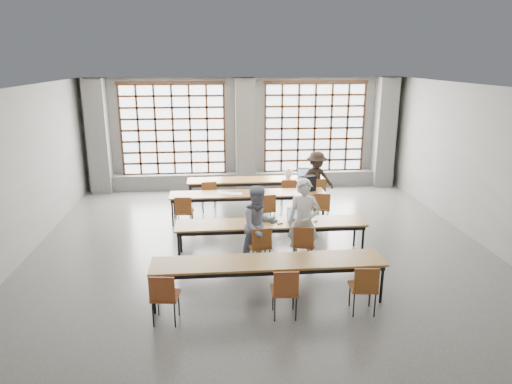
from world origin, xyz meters
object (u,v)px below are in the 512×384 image
Objects in this scene: student_male at (304,222)px; red_pouch at (165,293)px; chair_front_right at (304,241)px; backpack at (309,183)px; green_box at (268,219)px; phone at (280,223)px; chair_back_left at (209,193)px; chair_near_left at (164,294)px; desk_row_b at (248,195)px; chair_near_right at (364,285)px; desk_row_c at (271,225)px; plastic_bag at (288,173)px; chair_mid_left at (184,209)px; student_back at (316,180)px; chair_back_right at (317,190)px; chair_mid_right at (321,206)px; mouse at (315,221)px; chair_front_left at (260,243)px; student_female at (259,226)px; desk_row_d at (268,264)px; chair_near_mid at (285,288)px; laptop_front at (296,217)px; laptop_back at (303,175)px; chair_mid_centre at (267,207)px; desk_row_a at (257,181)px; chair_back_mid at (288,191)px.

red_pouch is (-2.57, -1.93, -0.39)m from student_male.
backpack is at bearing 76.57° from chair_front_right.
phone is at bearing -38.05° from green_box.
chair_back_left is 2.20× the size of backpack.
chair_near_left is at bearing -146.15° from backpack.
desk_row_b is 4.55× the size of chair_near_right.
student_male is (0.60, -0.50, 0.23)m from desk_row_c.
plastic_bag is at bearing 64.36° from red_pouch.
chair_mid_left is at bearing 89.17° from chair_near_left.
chair_back_left is at bearing 168.11° from student_back.
chair_near_right is (0.64, -1.88, 0.00)m from chair_front_right.
chair_back_left is at bearing 179.99° from chair_back_right.
desk_row_b is at bearing 70.51° from red_pouch.
chair_mid_right is 0.55× the size of student_back.
chair_near_right is (3.14, -4.13, 0.00)m from chair_mid_left.
mouse is at bearing -120.09° from backpack.
student_female is at bearing 96.03° from chair_front_left.
chair_near_mid is (0.20, -0.63, -0.13)m from desk_row_d.
backpack is at bearing 71.45° from laptop_front.
chair_front_left is at bearing -105.26° from student_female.
laptop_back is 3.13× the size of phone.
laptop_back is 3.78m from mouse.
chair_near_left reaches higher than red_pouch.
chair_mid_right is at bearing 68.48° from chair_front_right.
plastic_bag is (1.03, 6.18, 0.34)m from chair_near_mid.
chair_back_right is 0.55× the size of student_back.
student_back is 3.93× the size of laptop_back.
chair_near_mid is (-0.17, -4.13, 0.00)m from chair_mid_centre.
red_pouch is at bearing -152.22° from student_female.
laptop_front is 1.88× the size of red_pouch.
desk_row_a is 20.00× the size of red_pouch.
chair_front_left and chair_near_mid have the same top height.
desk_row_b is at bearing -170.42° from student_back.
desk_row_b is at bearing -147.46° from chair_back_mid.
student_female reaches higher than chair_near_mid.
backpack is (2.62, -0.70, 0.39)m from chair_back_left.
chair_mid_right is 4.40× the size of red_pouch.
laptop_front is 0.92× the size of laptop_back.
desk_row_d is 30.77× the size of phone.
desk_row_a is 6.47m from chair_near_left.
desk_row_a is 2.46m from chair_mid_right.
backpack is (1.60, 0.05, 0.27)m from desk_row_b.
desk_row_d is at bearing -98.31° from desk_row_c.
mouse is 0.24× the size of backpack.
chair_near_right is 2.72m from laptop_front.
desk_row_b is 10.63× the size of laptop_front.
chair_front_right is 2.16× the size of laptop_back.
mouse is at bearing -60.77° from desk_row_b.
chair_back_mid is 0.49× the size of student_male.
chair_back_mid is at bearing -98.66° from plastic_bag.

